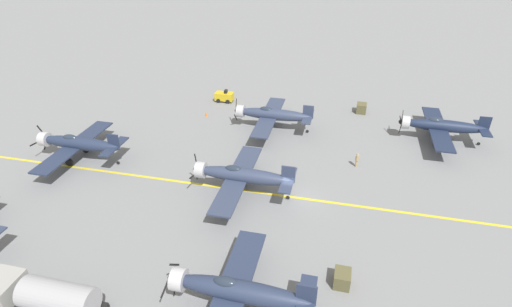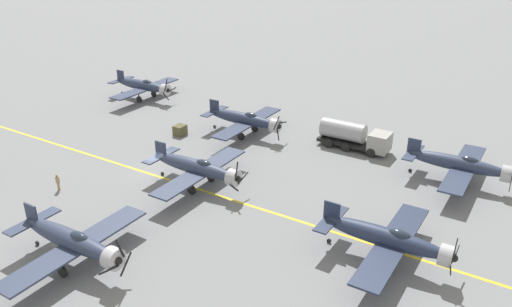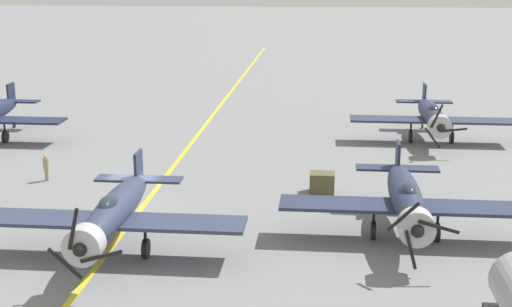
% 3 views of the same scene
% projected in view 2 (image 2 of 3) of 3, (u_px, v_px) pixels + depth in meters
% --- Properties ---
extents(ground_plane, '(400.00, 400.00, 0.00)m').
position_uv_depth(ground_plane, '(154.00, 175.00, 49.78)').
color(ground_plane, slate).
extents(taxiway_stripe, '(0.30, 160.00, 0.01)m').
position_uv_depth(taxiway_stripe, '(154.00, 175.00, 49.78)').
color(taxiway_stripe, yellow).
rests_on(taxiway_stripe, ground).
extents(airplane_mid_right, '(12.00, 9.98, 3.74)m').
position_uv_depth(airplane_mid_right, '(73.00, 241.00, 35.71)').
color(airplane_mid_right, '#303A53').
rests_on(airplane_mid_right, ground).
extents(airplane_mid_left, '(12.00, 9.98, 3.65)m').
position_uv_depth(airplane_mid_left, '(245.00, 119.00, 58.61)').
color(airplane_mid_left, '#26314A').
rests_on(airplane_mid_left, ground).
extents(airplane_far_left, '(12.00, 9.98, 3.65)m').
position_uv_depth(airplane_far_left, '(460.00, 164.00, 47.39)').
color(airplane_far_left, '#2C3750').
rests_on(airplane_far_left, ground).
extents(airplane_far_center, '(12.00, 9.98, 3.68)m').
position_uv_depth(airplane_far_center, '(389.00, 239.00, 35.99)').
color(airplane_far_center, '#232D47').
rests_on(airplane_far_center, ground).
extents(airplane_mid_center, '(12.00, 9.98, 3.77)m').
position_uv_depth(airplane_mid_center, '(198.00, 168.00, 46.72)').
color(airplane_mid_center, '#303A54').
rests_on(airplane_mid_center, ground).
extents(airplane_near_left, '(12.00, 9.98, 3.69)m').
position_uv_depth(airplane_near_left, '(144.00, 86.00, 71.28)').
color(airplane_near_left, '#2A344E').
rests_on(airplane_near_left, ground).
extents(fuel_tanker, '(2.67, 8.00, 2.98)m').
position_uv_depth(fuel_tanker, '(354.00, 136.00, 55.21)').
color(fuel_tanker, black).
rests_on(fuel_tanker, ground).
extents(ground_crew_walking, '(0.35, 0.35, 1.63)m').
position_uv_depth(ground_crew_walking, '(58.00, 182.00, 46.59)').
color(ground_crew_walking, tan).
rests_on(ground_crew_walking, ground).
extents(supply_crate_mid_lane, '(1.43, 1.20, 1.18)m').
position_uv_depth(supply_crate_mid_lane, '(180.00, 130.00, 59.34)').
color(supply_crate_mid_lane, brown).
rests_on(supply_crate_mid_lane, ground).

